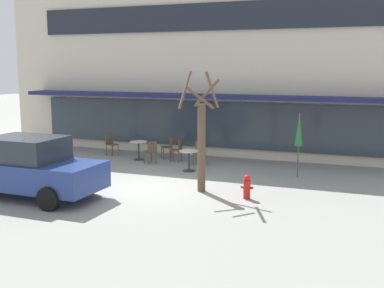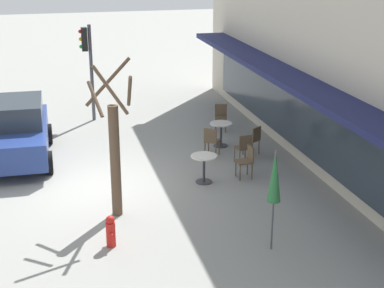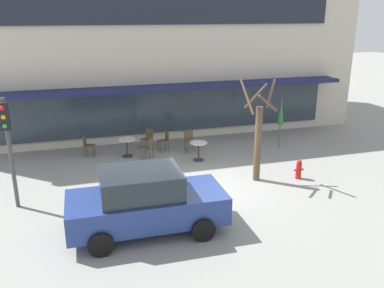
# 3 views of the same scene
# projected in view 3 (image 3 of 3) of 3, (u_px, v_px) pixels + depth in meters

# --- Properties ---
(ground_plane) EXTENTS (80.00, 80.00, 0.00)m
(ground_plane) POSITION_uv_depth(u_px,v_px,m) (211.00, 190.00, 13.65)
(ground_plane) COLOR gray
(building_facade) EXTENTS (19.33, 9.10, 7.96)m
(building_facade) POSITION_uv_depth(u_px,v_px,m) (150.00, 46.00, 21.50)
(building_facade) COLOR beige
(building_facade) RESTS_ON ground
(cafe_table_near_wall) EXTENTS (0.70, 0.70, 0.76)m
(cafe_table_near_wall) POSITION_uv_depth(u_px,v_px,m) (199.00, 148.00, 16.22)
(cafe_table_near_wall) COLOR #333338
(cafe_table_near_wall) RESTS_ON ground
(cafe_table_streetside) EXTENTS (0.70, 0.70, 0.76)m
(cafe_table_streetside) POSITION_uv_depth(u_px,v_px,m) (127.00, 145.00, 16.66)
(cafe_table_streetside) COLOR #333338
(cafe_table_streetside) RESTS_ON ground
(patio_umbrella_green_folded) EXTENTS (0.28, 0.28, 2.20)m
(patio_umbrella_green_folded) POSITION_uv_depth(u_px,v_px,m) (281.00, 112.00, 17.30)
(patio_umbrella_green_folded) COLOR #4C4C51
(patio_umbrella_green_folded) RESTS_ON ground
(cafe_chair_0) EXTENTS (0.41, 0.41, 0.89)m
(cafe_chair_0) POSITION_uv_depth(u_px,v_px,m) (189.00, 139.00, 17.31)
(cafe_chair_0) COLOR brown
(cafe_chair_0) RESTS_ON ground
(cafe_chair_1) EXTENTS (0.55, 0.55, 0.89)m
(cafe_chair_1) POSITION_uv_depth(u_px,v_px,m) (149.00, 147.00, 16.38)
(cafe_chair_1) COLOR brown
(cafe_chair_1) RESTS_ON ground
(cafe_chair_2) EXTENTS (0.56, 0.56, 0.89)m
(cafe_chair_2) POSITION_uv_depth(u_px,v_px,m) (148.00, 137.00, 17.58)
(cafe_chair_2) COLOR brown
(cafe_chair_2) RESTS_ON ground
(cafe_chair_3) EXTENTS (0.50, 0.50, 0.89)m
(cafe_chair_3) POSITION_uv_depth(u_px,v_px,m) (87.00, 144.00, 16.66)
(cafe_chair_3) COLOR brown
(cafe_chair_3) RESTS_ON ground
(cafe_chair_4) EXTENTS (0.44, 0.44, 0.89)m
(cafe_chair_4) POSITION_uv_depth(u_px,v_px,m) (165.00, 140.00, 17.28)
(cafe_chair_4) COLOR brown
(cafe_chair_4) RESTS_ON ground
(parked_sedan) EXTENTS (4.23, 2.08, 1.76)m
(parked_sedan) POSITION_uv_depth(u_px,v_px,m) (145.00, 201.00, 10.86)
(parked_sedan) COLOR navy
(parked_sedan) RESTS_ON ground
(street_tree) EXTENTS (1.10, 1.09, 3.64)m
(street_tree) POSITION_uv_depth(u_px,v_px,m) (258.00, 137.00, 13.99)
(street_tree) COLOR brown
(street_tree) RESTS_ON ground
(traffic_light_pole) EXTENTS (0.26, 0.44, 3.40)m
(traffic_light_pole) POSITION_uv_depth(u_px,v_px,m) (7.00, 136.00, 11.70)
(traffic_light_pole) COLOR #47474C
(traffic_light_pole) RESTS_ON ground
(fire_hydrant) EXTENTS (0.36, 0.20, 0.71)m
(fire_hydrant) POSITION_uv_depth(u_px,v_px,m) (299.00, 169.00, 14.50)
(fire_hydrant) COLOR red
(fire_hydrant) RESTS_ON ground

